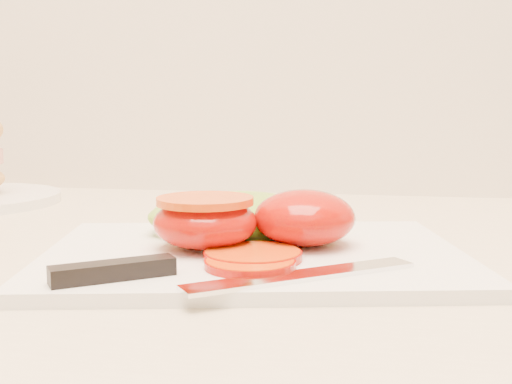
# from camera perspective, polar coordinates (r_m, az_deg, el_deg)

# --- Properties ---
(cutting_board) EXTENTS (0.37, 0.30, 0.01)m
(cutting_board) POSITION_cam_1_polar(r_m,az_deg,el_deg) (0.52, -0.19, -5.64)
(cutting_board) COLOR white
(cutting_board) RESTS_ON counter
(tomato_half_dome) EXTENTS (0.08, 0.08, 0.05)m
(tomato_half_dome) POSITION_cam_1_polar(r_m,az_deg,el_deg) (0.53, 4.32, -2.28)
(tomato_half_dome) COLOR #B31800
(tomato_half_dome) RESTS_ON cutting_board
(tomato_half_cut) EXTENTS (0.08, 0.08, 0.04)m
(tomato_half_cut) POSITION_cam_1_polar(r_m,az_deg,el_deg) (0.52, -4.54, -2.53)
(tomato_half_cut) COLOR #B31800
(tomato_half_cut) RESTS_ON cutting_board
(tomato_slice_0) EXTENTS (0.07, 0.07, 0.01)m
(tomato_slice_0) POSITION_cam_1_polar(r_m,az_deg,el_deg) (0.48, -0.28, -5.64)
(tomato_slice_0) COLOR #DC5A0F
(tomato_slice_0) RESTS_ON cutting_board
(tomato_slice_1) EXTENTS (0.06, 0.06, 0.01)m
(tomato_slice_1) POSITION_cam_1_polar(r_m,az_deg,el_deg) (0.46, -0.53, -6.38)
(tomato_slice_1) COLOR #DC5A0F
(tomato_slice_1) RESTS_ON cutting_board
(lettuce_leaf_0) EXTENTS (0.18, 0.15, 0.03)m
(lettuce_leaf_0) POSITION_cam_1_polar(r_m,az_deg,el_deg) (0.58, -1.75, -2.17)
(lettuce_leaf_0) COLOR #8FC233
(lettuce_leaf_0) RESTS_ON cutting_board
(lettuce_leaf_1) EXTENTS (0.14, 0.13, 0.03)m
(lettuce_leaf_1) POSITION_cam_1_polar(r_m,az_deg,el_deg) (0.59, 2.29, -2.26)
(lettuce_leaf_1) COLOR #8FC233
(lettuce_leaf_1) RESTS_ON cutting_board
(knife) EXTENTS (0.24, 0.12, 0.01)m
(knife) POSITION_cam_1_polar(r_m,az_deg,el_deg) (0.43, -6.06, -7.13)
(knife) COLOR silver
(knife) RESTS_ON cutting_board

